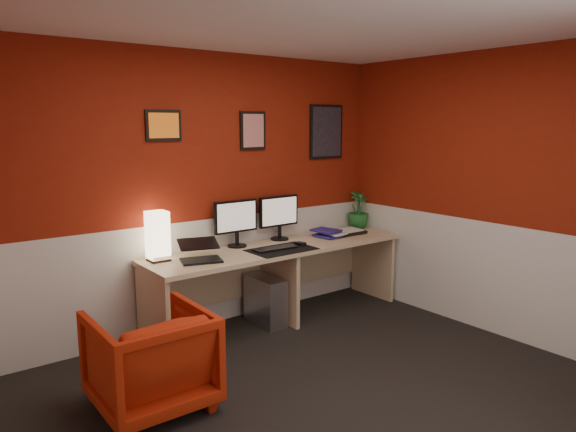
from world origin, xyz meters
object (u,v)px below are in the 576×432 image
object	(u,v)px
monitor_right	(280,211)
potted_plant	(358,210)
zen_tray	(347,232)
armchair	(151,359)
laptop	(201,249)
pc_tower	(265,300)
shoji_lamp	(158,237)
monitor_left	(237,216)
desk	(279,284)

from	to	relation	value
monitor_right	potted_plant	world-z (taller)	monitor_right
zen_tray	armchair	size ratio (longest dim) A/B	0.47
laptop	armchair	xyz separation A→B (m)	(-0.77, -0.71, -0.50)
potted_plant	pc_tower	distance (m)	1.55
shoji_lamp	laptop	xyz separation A→B (m)	(0.27, -0.24, -0.09)
shoji_lamp	pc_tower	distance (m)	1.21
shoji_lamp	monitor_left	distance (m)	0.81
monitor_left	potted_plant	bearing A→B (deg)	-1.63
laptop	zen_tray	world-z (taller)	laptop
desk	monitor_right	bearing A→B (deg)	51.94
zen_tray	desk	bearing A→B (deg)	-177.99
laptop	pc_tower	distance (m)	0.94
monitor_left	pc_tower	distance (m)	0.84
monitor_right	armchair	size ratio (longest dim) A/B	0.79
monitor_left	potted_plant	world-z (taller)	monitor_left
shoji_lamp	potted_plant	bearing A→B (deg)	0.00
potted_plant	zen_tray	bearing A→B (deg)	-154.07
zen_tray	pc_tower	xyz separation A→B (m)	(-1.06, -0.02, -0.52)
desk	zen_tray	bearing A→B (deg)	2.01
shoji_lamp	potted_plant	distance (m)	2.34
potted_plant	monitor_right	bearing A→B (deg)	177.28
laptop	monitor_right	xyz separation A→B (m)	(1.03, 0.29, 0.18)
shoji_lamp	monitor_left	bearing A→B (deg)	3.12
desk	pc_tower	bearing A→B (deg)	174.25
monitor_left	monitor_right	bearing A→B (deg)	0.64
shoji_lamp	zen_tray	world-z (taller)	shoji_lamp
laptop	monitor_right	size ratio (longest dim) A/B	0.57
shoji_lamp	laptop	bearing A→B (deg)	-41.58
monitor_left	laptop	bearing A→B (deg)	-151.86
laptop	pc_tower	xyz separation A→B (m)	(0.70, 0.07, -0.61)
desk	monitor_right	size ratio (longest dim) A/B	4.48
armchair	potted_plant	bearing A→B (deg)	-161.11
monitor_left	desk	bearing A→B (deg)	-35.02
shoji_lamp	potted_plant	world-z (taller)	potted_plant
desk	monitor_left	xyz separation A→B (m)	(-0.32, 0.22, 0.66)
shoji_lamp	laptop	distance (m)	0.37
zen_tray	armchair	bearing A→B (deg)	-162.46
armchair	monitor_right	bearing A→B (deg)	-150.60
laptop	monitor_left	bearing A→B (deg)	45.27
laptop	pc_tower	bearing A→B (deg)	23.22
monitor_right	zen_tray	xyz separation A→B (m)	(0.73, -0.20, -0.28)
laptop	armchair	bearing A→B (deg)	-120.22
laptop	zen_tray	size ratio (longest dim) A/B	0.94
shoji_lamp	monitor_left	world-z (taller)	monitor_left
potted_plant	armchair	world-z (taller)	potted_plant
laptop	desk	bearing A→B (deg)	21.15
laptop	pc_tower	world-z (taller)	laptop
potted_plant	armchair	bearing A→B (deg)	-161.51
monitor_right	pc_tower	size ratio (longest dim) A/B	1.29
laptop	monitor_left	distance (m)	0.63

